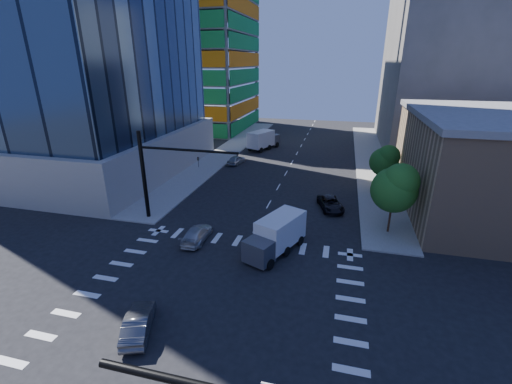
% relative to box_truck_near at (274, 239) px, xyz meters
% --- Properties ---
extents(ground, '(160.00, 160.00, 0.00)m').
position_rel_box_truck_near_xyz_m(ground, '(-2.67, -7.72, -1.36)').
color(ground, black).
rests_on(ground, ground).
extents(road_markings, '(20.00, 20.00, 0.01)m').
position_rel_box_truck_near_xyz_m(road_markings, '(-2.67, -7.72, -1.35)').
color(road_markings, silver).
rests_on(road_markings, ground).
extents(sidewalk_ne, '(5.00, 60.00, 0.15)m').
position_rel_box_truck_near_xyz_m(sidewalk_ne, '(9.83, 32.28, -1.28)').
color(sidewalk_ne, gray).
rests_on(sidewalk_ne, ground).
extents(sidewalk_nw, '(5.00, 60.00, 0.15)m').
position_rel_box_truck_near_xyz_m(sidewalk_nw, '(-15.17, 32.28, -1.28)').
color(sidewalk_nw, gray).
rests_on(sidewalk_nw, ground).
extents(construction_building, '(25.16, 34.50, 70.60)m').
position_rel_box_truck_near_xyz_m(construction_building, '(-30.09, 54.21, 23.25)').
color(construction_building, slate).
rests_on(construction_building, ground).
extents(bg_building_ne, '(24.00, 30.00, 28.00)m').
position_rel_box_truck_near_xyz_m(bg_building_ne, '(24.33, 47.28, 12.64)').
color(bg_building_ne, '#5B5852').
rests_on(bg_building_ne, ground).
extents(signal_mast_nw, '(10.20, 0.40, 9.00)m').
position_rel_box_truck_near_xyz_m(signal_mast_nw, '(-12.67, 3.78, 4.13)').
color(signal_mast_nw, black).
rests_on(signal_mast_nw, sidewalk_nw).
extents(tree_south, '(4.16, 4.16, 6.82)m').
position_rel_box_truck_near_xyz_m(tree_south, '(9.96, 6.18, 3.33)').
color(tree_south, '#382316').
rests_on(tree_south, sidewalk_ne).
extents(tree_north, '(3.54, 3.52, 5.78)m').
position_rel_box_truck_near_xyz_m(tree_north, '(10.26, 18.18, 2.63)').
color(tree_north, '#382316').
rests_on(tree_north, sidewalk_ne).
extents(car_nb_far, '(3.49, 5.14, 1.31)m').
position_rel_box_truck_near_xyz_m(car_nb_far, '(4.22, 10.68, -0.71)').
color(car_nb_far, black).
rests_on(car_nb_far, ground).
extents(car_sb_near, '(1.96, 4.56, 1.31)m').
position_rel_box_truck_near_xyz_m(car_sb_near, '(-7.26, 0.44, -0.70)').
color(car_sb_near, silver).
rests_on(car_sb_near, ground).
extents(car_sb_mid, '(2.33, 4.24, 1.37)m').
position_rel_box_truck_near_xyz_m(car_sb_mid, '(-11.17, 25.21, -0.68)').
color(car_sb_mid, '#A8ABB0').
rests_on(car_sb_mid, ground).
extents(car_sb_cross, '(2.76, 4.32, 1.34)m').
position_rel_box_truck_near_xyz_m(car_sb_cross, '(-6.11, -10.98, -0.69)').
color(car_sb_cross, '#494A4E').
rests_on(car_sb_cross, ground).
extents(box_truck_near, '(4.57, 6.37, 3.07)m').
position_rel_box_truck_near_xyz_m(box_truck_near, '(0.00, 0.00, 0.00)').
color(box_truck_near, black).
rests_on(box_truck_near, ground).
extents(box_truck_far, '(5.07, 7.13, 3.44)m').
position_rel_box_truck_near_xyz_m(box_truck_far, '(-9.11, 36.12, 0.16)').
color(box_truck_far, black).
rests_on(box_truck_far, ground).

